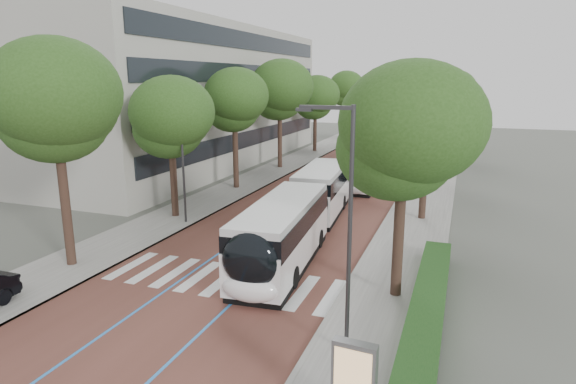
% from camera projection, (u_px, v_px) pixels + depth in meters
% --- Properties ---
extents(ground, '(160.00, 160.00, 0.00)m').
position_uv_depth(ground, '(209.00, 289.00, 20.80)').
color(ground, '#51544C').
rests_on(ground, ground).
extents(road, '(11.00, 140.00, 0.02)m').
position_uv_depth(road, '(375.00, 155.00, 57.34)').
color(road, brown).
rests_on(road, ground).
extents(sidewalk_left, '(4.00, 140.00, 0.12)m').
position_uv_depth(sidewalk_left, '(315.00, 151.00, 59.84)').
color(sidewalk_left, gray).
rests_on(sidewalk_left, ground).
extents(sidewalk_right, '(4.00, 140.00, 0.12)m').
position_uv_depth(sidewalk_right, '(440.00, 158.00, 54.80)').
color(sidewalk_right, gray).
rests_on(sidewalk_right, ground).
extents(kerb_left, '(0.20, 140.00, 0.14)m').
position_uv_depth(kerb_left, '(329.00, 152.00, 59.21)').
color(kerb_left, gray).
rests_on(kerb_left, ground).
extents(kerb_right, '(0.20, 140.00, 0.14)m').
position_uv_depth(kerb_right, '(423.00, 157.00, 55.44)').
color(kerb_right, gray).
rests_on(kerb_right, ground).
extents(zebra_crossing, '(10.55, 3.60, 0.01)m').
position_uv_depth(zebra_crossing, '(223.00, 280.00, 21.64)').
color(zebra_crossing, silver).
rests_on(zebra_crossing, ground).
extents(lane_line_left, '(0.12, 126.00, 0.01)m').
position_uv_depth(lane_line_left, '(362.00, 154.00, 57.87)').
color(lane_line_left, '#2A7CD3').
rests_on(lane_line_left, road).
extents(lane_line_right, '(0.12, 126.00, 0.01)m').
position_uv_depth(lane_line_right, '(388.00, 155.00, 56.79)').
color(lane_line_right, '#2A7CD3').
rests_on(lane_line_right, road).
extents(office_building, '(18.11, 40.00, 14.00)m').
position_uv_depth(office_building, '(175.00, 97.00, 51.31)').
color(office_building, '#9A998E').
rests_on(office_building, ground).
extents(hedge, '(1.20, 14.00, 0.80)m').
position_uv_depth(hedge, '(427.00, 312.00, 17.62)').
color(hedge, '#174419').
rests_on(hedge, sidewalk_right).
extents(streetlight_near, '(1.82, 0.20, 8.00)m').
position_uv_depth(streetlight_near, '(345.00, 214.00, 14.73)').
color(streetlight_near, '#333235').
rests_on(streetlight_near, sidewalk_right).
extents(streetlight_far, '(1.82, 0.20, 8.00)m').
position_uv_depth(streetlight_far, '(420.00, 132.00, 37.57)').
color(streetlight_far, '#333235').
rests_on(streetlight_far, sidewalk_right).
extents(lamp_post_left, '(0.14, 0.14, 8.00)m').
position_uv_depth(lamp_post_left, '(183.00, 159.00, 29.21)').
color(lamp_post_left, '#333235').
rests_on(lamp_post_left, sidewalk_left).
extents(trees_left, '(6.22, 60.51, 10.18)m').
position_uv_depth(trees_left, '(265.00, 99.00, 43.83)').
color(trees_left, black).
rests_on(trees_left, ground).
extents(trees_right, '(5.87, 47.73, 9.39)m').
position_uv_depth(trees_right, '(437.00, 110.00, 37.80)').
color(trees_right, black).
rests_on(trees_right, ground).
extents(lead_bus, '(4.01, 18.54, 3.20)m').
position_uv_depth(lead_bus, '(302.00, 213.00, 26.50)').
color(lead_bus, black).
rests_on(lead_bus, ground).
extents(bus_queued_0, '(2.71, 12.43, 3.20)m').
position_uv_depth(bus_queued_0, '(369.00, 165.00, 41.28)').
color(bus_queued_0, white).
rests_on(bus_queued_0, ground).
extents(bus_queued_1, '(2.71, 12.43, 3.20)m').
position_uv_depth(bus_queued_1, '(391.00, 146.00, 52.97)').
color(bus_queued_1, white).
rests_on(bus_queued_1, ground).
extents(ad_panel, '(1.16, 0.47, 2.36)m').
position_uv_depth(ad_panel, '(354.00, 383.00, 12.15)').
color(ad_panel, '#59595B').
rests_on(ad_panel, sidewalk_right).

